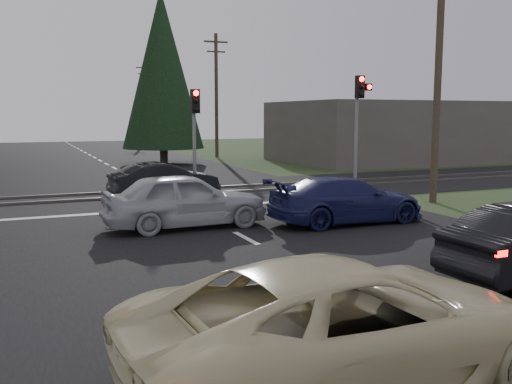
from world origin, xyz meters
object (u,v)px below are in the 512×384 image
traffic_signal_right (359,111)px  utility_pole_far (145,101)px  traffic_signal_center (195,124)px  utility_pole_near (438,69)px  silver_car (185,200)px  cream_coupe (349,324)px  dark_car_far (164,181)px  blue_sedan (346,200)px  utility_pole_mid (216,93)px

traffic_signal_right → utility_pole_far: (0.95, 45.53, 1.41)m
traffic_signal_center → utility_pole_near: 9.05m
traffic_signal_right → utility_pole_near: (0.95, -3.47, 1.41)m
traffic_signal_right → utility_pole_far: 45.56m
traffic_signal_right → silver_car: bearing=-152.5°
cream_coupe → utility_pole_near: bearing=-46.8°
cream_coupe → silver_car: size_ratio=1.18×
utility_pole_near → dark_car_far: utility_pole_near is taller
silver_car → blue_sedan: 4.68m
traffic_signal_right → blue_sedan: size_ratio=1.00×
utility_pole_mid → blue_sedan: 26.94m
silver_car → blue_sedan: (4.54, -1.17, -0.10)m
traffic_signal_right → traffic_signal_center: (-6.55, 1.20, -0.51)m
traffic_signal_right → cream_coupe: bearing=-123.3°
traffic_signal_right → utility_pole_near: 3.87m
cream_coupe → dark_car_far: bearing=-9.3°
utility_pole_near → blue_sedan: bearing=-156.6°
traffic_signal_center → utility_pole_mid: size_ratio=0.46×
traffic_signal_right → traffic_signal_center: 6.68m
utility_pole_near → blue_sedan: size_ratio=1.92×
utility_pole_near → utility_pole_far: 49.00m
traffic_signal_right → traffic_signal_center: size_ratio=1.15×
utility_pole_near → silver_car: bearing=-174.0°
cream_coupe → blue_sedan: size_ratio=1.15×
traffic_signal_center → utility_pole_far: 44.99m
silver_car → traffic_signal_right: bearing=-63.9°
utility_pole_far → dark_car_far: (-8.70, -44.20, -4.05)m
cream_coupe → dark_car_far: cream_coupe is taller
traffic_signal_center → silver_car: traffic_signal_center is taller
traffic_signal_right → utility_pole_mid: bearing=87.3°
traffic_signal_right → blue_sedan: (-4.05, -5.64, -2.64)m
utility_pole_near → cream_coupe: bearing=-133.6°
traffic_signal_center → utility_pole_far: size_ratio=0.46×
traffic_signal_right → utility_pole_near: size_ratio=0.52×
utility_pole_far → silver_car: 51.05m
utility_pole_far → traffic_signal_right: bearing=-91.2°
traffic_signal_right → traffic_signal_center: bearing=169.6°
traffic_signal_center → utility_pole_near: (7.50, -4.68, 1.92)m
utility_pole_near → silver_car: 10.37m
utility_pole_near → utility_pole_far: same height
blue_sedan → dark_car_far: size_ratio=1.15×
utility_pole_far → dark_car_far: size_ratio=2.20×
traffic_signal_center → utility_pole_near: size_ratio=0.46×
utility_pole_far → blue_sedan: bearing=-95.6°
utility_pole_mid → cream_coupe: 36.60m
cream_coupe → dark_car_far: (1.67, 15.68, -0.07)m
cream_coupe → blue_sedan: bearing=-34.9°
utility_pole_far → utility_pole_near: bearing=-90.0°
traffic_signal_right → silver_car: (-8.58, -4.47, -2.54)m
blue_sedan → cream_coupe: bearing=148.6°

